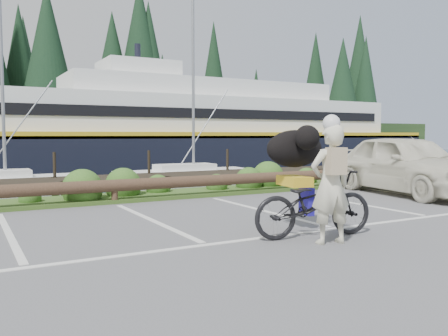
# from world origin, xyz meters

# --- Properties ---
(ground) EXTENTS (72.00, 72.00, 0.00)m
(ground) POSITION_xyz_m (0.00, 0.00, 0.00)
(ground) COLOR #555558
(vegetation_strip) EXTENTS (34.00, 1.60, 0.10)m
(vegetation_strip) POSITION_xyz_m (0.00, 5.30, 0.05)
(vegetation_strip) COLOR #3D5B21
(vegetation_strip) RESTS_ON ground
(log_rail) EXTENTS (32.00, 0.30, 0.60)m
(log_rail) POSITION_xyz_m (0.00, 4.60, 0.00)
(log_rail) COLOR #443021
(log_rail) RESTS_ON ground
(bicycle) EXTENTS (2.23, 1.09, 1.12)m
(bicycle) POSITION_xyz_m (1.81, -0.74, 0.56)
(bicycle) COLOR black
(bicycle) RESTS_ON ground
(cyclist) EXTENTS (0.74, 0.55, 1.86)m
(cyclist) POSITION_xyz_m (1.73, -1.23, 0.93)
(cyclist) COLOR beige
(cyclist) RESTS_ON ground
(dog) EXTENTS (0.75, 1.23, 0.66)m
(dog) POSITION_xyz_m (1.93, -0.07, 1.45)
(dog) COLOR black
(dog) RESTS_ON bicycle
(parked_car) EXTENTS (2.78, 5.30, 1.72)m
(parked_car) POSITION_xyz_m (7.88, 2.46, 0.86)
(parked_car) COLOR silver
(parked_car) RESTS_ON ground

